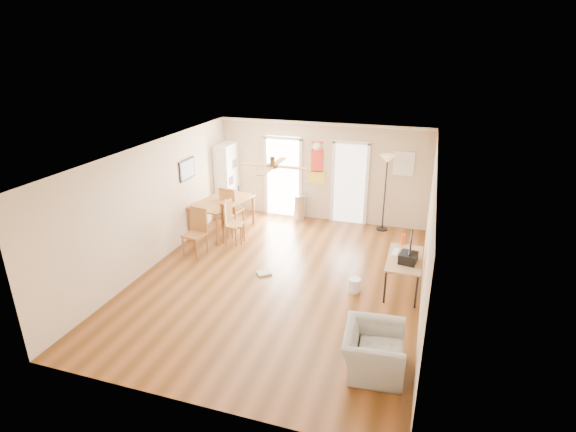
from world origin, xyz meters
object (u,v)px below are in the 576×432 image
(bookshelf, at_px, (228,179))
(wastebasket_a, at_px, (354,285))
(torchiere_lamp, at_px, (385,193))
(computer_desk, at_px, (403,274))
(armchair, at_px, (374,351))
(dining_table, at_px, (222,216))
(dining_chair_far, at_px, (232,207))
(printer, at_px, (408,258))
(dining_chair_right_b, at_px, (233,223))
(trash_can, at_px, (300,208))
(dining_chair_right_a, at_px, (234,222))
(dining_chair_near, at_px, (194,233))

(bookshelf, distance_m, wastebasket_a, 5.21)
(wastebasket_a, bearing_deg, bookshelf, 142.12)
(torchiere_lamp, height_order, computer_desk, torchiere_lamp)
(computer_desk, distance_m, armchair, 2.45)
(bookshelf, height_order, armchair, bookshelf)
(dining_table, xyz_separation_m, armchair, (4.30, -4.02, -0.09))
(dining_chair_far, distance_m, computer_desk, 4.76)
(computer_desk, xyz_separation_m, printer, (0.07, -0.16, 0.43))
(bookshelf, xyz_separation_m, torchiere_lamp, (4.21, 0.08, -0.01))
(dining_chair_right_b, bearing_deg, torchiere_lamp, -49.38)
(bookshelf, bearing_deg, computer_desk, -25.60)
(trash_can, bearing_deg, torchiere_lamp, -0.18)
(trash_can, bearing_deg, bookshelf, -177.55)
(dining_chair_far, height_order, armchair, dining_chair_far)
(dining_chair_right_a, height_order, computer_desk, dining_chair_right_a)
(dining_table, bearing_deg, printer, -20.76)
(computer_desk, bearing_deg, dining_chair_far, 157.11)
(bookshelf, bearing_deg, dining_chair_far, -56.43)
(dining_table, bearing_deg, dining_chair_far, 60.17)
(dining_table, relative_size, dining_chair_right_b, 1.62)
(printer, bearing_deg, wastebasket_a, -159.06)
(dining_chair_near, distance_m, wastebasket_a, 3.74)
(armchair, bearing_deg, dining_table, 42.67)
(dining_chair_right_a, relative_size, armchair, 1.02)
(dining_table, distance_m, printer, 4.93)
(dining_chair_right_a, distance_m, wastebasket_a, 3.45)
(dining_table, height_order, printer, printer)
(bookshelf, distance_m, dining_chair_right_a, 2.04)
(wastebasket_a, bearing_deg, printer, 11.83)
(dining_table, bearing_deg, bookshelf, 107.46)
(dining_chair_right_b, height_order, printer, dining_chair_right_b)
(computer_desk, bearing_deg, dining_chair_near, 177.83)
(wastebasket_a, distance_m, armchair, 2.19)
(bookshelf, xyz_separation_m, dining_table, (0.38, -1.22, -0.58))
(dining_table, distance_m, torchiere_lamp, 4.08)
(armchair, bearing_deg, bookshelf, 37.54)
(dining_chair_right_b, distance_m, armchair, 5.11)
(bookshelf, height_order, computer_desk, bookshelf)
(dining_chair_right_a, xyz_separation_m, trash_can, (1.08, 1.83, -0.15))
(dining_table, distance_m, dining_chair_right_b, 0.78)
(dining_chair_right_a, bearing_deg, torchiere_lamp, -79.35)
(dining_table, height_order, computer_desk, dining_table)
(torchiere_lamp, distance_m, printer, 3.15)
(torchiere_lamp, distance_m, computer_desk, 3.03)
(dining_table, xyz_separation_m, wastebasket_a, (3.67, -1.94, -0.27))
(dining_chair_far, xyz_separation_m, armchair, (4.15, -4.29, -0.23))
(trash_can, relative_size, printer, 1.98)
(printer, bearing_deg, dining_chair_right_b, 172.72)
(torchiere_lamp, xyz_separation_m, armchair, (0.47, -5.32, -0.65))
(bookshelf, xyz_separation_m, trash_can, (2.02, 0.09, -0.63))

